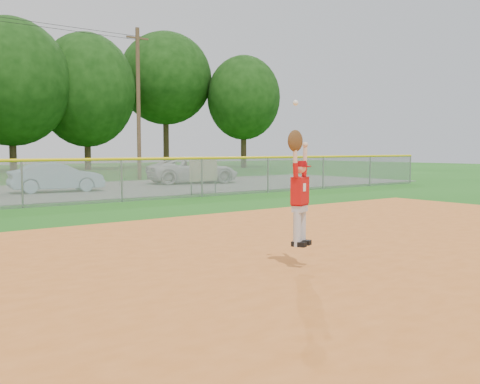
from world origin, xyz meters
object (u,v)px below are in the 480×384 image
at_px(car_blue, 57,177).
at_px(ballplayer, 299,189).
at_px(sponsor_sign, 204,171).
at_px(car_white_b, 193,171).

relative_size(car_blue, ballplayer, 1.75).
distance_m(car_blue, sponsor_sign, 6.38).
height_order(car_blue, car_white_b, car_white_b).
bearing_deg(sponsor_sign, car_blue, 134.73).
xyz_separation_m(car_white_b, ballplayer, (-9.68, -18.40, 0.54)).
height_order(car_white_b, sponsor_sign, sponsor_sign).
distance_m(car_blue, ballplayer, 17.00).
xyz_separation_m(car_blue, car_white_b, (7.78, 1.52, 0.05)).
bearing_deg(sponsor_sign, car_white_b, 61.39).
height_order(car_blue, ballplayer, ballplayer).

